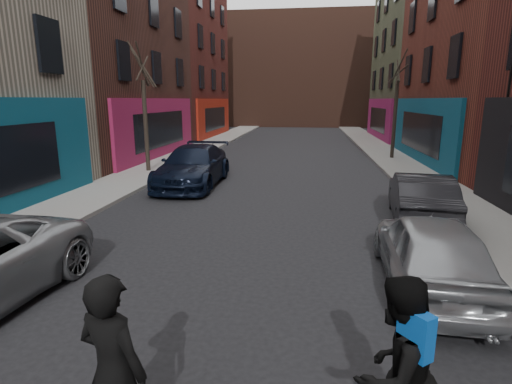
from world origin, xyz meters
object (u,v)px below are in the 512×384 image
(tree_left_far, at_px, (144,101))
(parked_right_far, at_px, (430,250))
(skateboarder, at_px, (113,372))
(parked_right_end, at_px, (420,197))
(tree_right_far, at_px, (396,98))
(parked_left_end, at_px, (193,166))
(pedestrian, at_px, (395,372))

(tree_left_far, xyz_separation_m, parked_right_far, (9.87, -10.69, -2.67))
(tree_left_far, relative_size, skateboarder, 3.44)
(parked_right_far, relative_size, parked_right_end, 0.98)
(tree_right_far, xyz_separation_m, parked_right_far, (-2.53, -16.69, -2.82))
(parked_left_end, height_order, pedestrian, pedestrian)
(tree_left_far, distance_m, skateboarder, 16.34)
(tree_left_far, xyz_separation_m, parked_left_end, (2.94, -2.43, -2.58))
(tree_left_far, height_order, parked_right_end, tree_left_far)
(parked_right_far, bearing_deg, parked_left_end, -46.47)
(parked_right_end, bearing_deg, tree_right_far, -90.18)
(skateboarder, distance_m, pedestrian, 2.58)
(tree_left_far, height_order, tree_right_far, tree_right_far)
(parked_right_far, height_order, skateboarder, skateboarder)
(tree_left_far, relative_size, pedestrian, 3.40)
(tree_left_far, distance_m, parked_right_end, 12.83)
(skateboarder, bearing_deg, tree_right_far, -91.98)
(skateboarder, bearing_deg, parked_right_far, -117.12)
(parked_right_far, bearing_deg, pedestrian, 73.53)
(tree_right_far, bearing_deg, pedestrian, -100.86)
(parked_left_end, xyz_separation_m, parked_right_end, (7.86, -3.95, -0.09))
(parked_left_end, bearing_deg, skateboarder, -77.43)
(skateboarder, height_order, pedestrian, skateboarder)
(tree_right_far, distance_m, parked_right_end, 12.80)
(tree_right_far, xyz_separation_m, parked_left_end, (-9.46, -8.43, -2.73))
(parked_right_far, bearing_deg, parked_right_end, -98.63)
(tree_right_far, bearing_deg, tree_left_far, -154.18)
(tree_right_far, relative_size, pedestrian, 3.55)
(tree_left_far, relative_size, parked_right_end, 1.52)
(tree_left_far, bearing_deg, pedestrian, -59.99)
(parked_right_end, bearing_deg, tree_left_far, -23.41)
(parked_left_end, relative_size, parked_right_far, 1.31)
(parked_left_end, bearing_deg, tree_left_far, 139.77)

